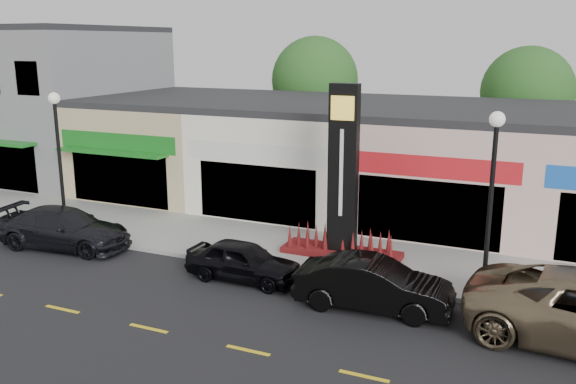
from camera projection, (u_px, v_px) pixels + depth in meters
name	position (u px, v px, depth m)	size (l,w,h in m)	color
ground	(207.00, 288.00, 19.01)	(120.00, 120.00, 0.00)	black
sidewalk	(267.00, 245.00, 22.86)	(52.00, 4.30, 0.15)	gray
curb	(238.00, 264.00, 20.86)	(52.00, 0.20, 0.15)	gray
building_grey_2story	(39.00, 101.00, 35.22)	(12.00, 10.95, 8.30)	slate
shop_beige	(179.00, 141.00, 31.93)	(7.00, 10.85, 4.80)	tan
shop_cream	(302.00, 151.00, 29.22)	(7.00, 10.01, 4.80)	silver
shop_pink_w	(451.00, 162.00, 26.49)	(7.00, 10.01, 4.80)	#CCAB9B
tree_rear_west	(315.00, 80.00, 36.65)	(5.20, 5.20, 7.83)	#382619
tree_rear_mid	(527.00, 92.00, 32.06)	(4.80, 4.80, 7.29)	#382619
lamp_west_near	(59.00, 148.00, 23.51)	(0.44, 0.44, 5.47)	black
lamp_east_near	(492.00, 187.00, 17.28)	(0.44, 0.44, 5.47)	black
pylon_sign	(343.00, 197.00, 21.03)	(4.20, 1.30, 6.00)	#50110D
car_dark_sedan	(64.00, 228.00, 22.61)	(5.09, 2.07, 1.48)	black
car_black_sedan	(243.00, 261.00, 19.53)	(3.79, 1.52, 1.29)	black
car_black_conv	(374.00, 285.00, 17.36)	(4.49, 1.57, 1.48)	black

